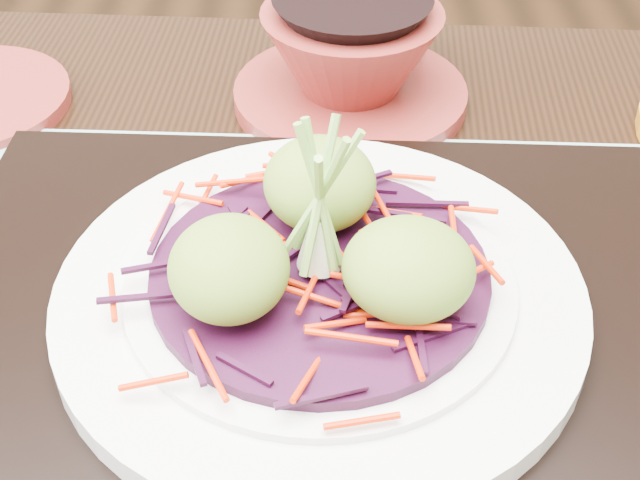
{
  "coord_description": "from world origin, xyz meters",
  "views": [
    {
      "loc": [
        0.1,
        -0.32,
        1.07
      ],
      "look_at": [
        0.1,
        0.05,
        0.76
      ],
      "focal_mm": 50.0,
      "sensor_mm": 36.0,
      "label": 1
    }
  ],
  "objects_px": {
    "serving_tray": "(320,319)",
    "terracotta_bowl_set": "(351,64)",
    "white_plate": "(320,294)",
    "water_glass": "(387,15)",
    "dining_table": "(333,421)"
  },
  "relations": [
    {
      "from": "serving_tray",
      "to": "terracotta_bowl_set",
      "type": "distance_m",
      "value": 0.25
    },
    {
      "from": "white_plate",
      "to": "water_glass",
      "type": "bearing_deg",
      "value": 80.51
    },
    {
      "from": "serving_tray",
      "to": "white_plate",
      "type": "bearing_deg",
      "value": -87.71
    },
    {
      "from": "white_plate",
      "to": "water_glass",
      "type": "xyz_separation_m",
      "value": [
        0.05,
        0.31,
        0.01
      ]
    },
    {
      "from": "dining_table",
      "to": "water_glass",
      "type": "bearing_deg",
      "value": 85.01
    },
    {
      "from": "dining_table",
      "to": "serving_tray",
      "type": "height_order",
      "value": "serving_tray"
    },
    {
      "from": "dining_table",
      "to": "terracotta_bowl_set",
      "type": "bearing_deg",
      "value": 90.12
    },
    {
      "from": "serving_tray",
      "to": "white_plate",
      "type": "distance_m",
      "value": 0.02
    },
    {
      "from": "serving_tray",
      "to": "water_glass",
      "type": "relative_size",
      "value": 4.76
    },
    {
      "from": "white_plate",
      "to": "terracotta_bowl_set",
      "type": "bearing_deg",
      "value": 85.04
    },
    {
      "from": "water_glass",
      "to": "terracotta_bowl_set",
      "type": "xyz_separation_m",
      "value": [
        -0.03,
        -0.06,
        -0.01
      ]
    },
    {
      "from": "water_glass",
      "to": "dining_table",
      "type": "bearing_deg",
      "value": -98.29
    },
    {
      "from": "dining_table",
      "to": "terracotta_bowl_set",
      "type": "xyz_separation_m",
      "value": [
        0.01,
        0.24,
        0.13
      ]
    },
    {
      "from": "serving_tray",
      "to": "water_glass",
      "type": "height_order",
      "value": "water_glass"
    },
    {
      "from": "dining_table",
      "to": "terracotta_bowl_set",
      "type": "height_order",
      "value": "terracotta_bowl_set"
    }
  ]
}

